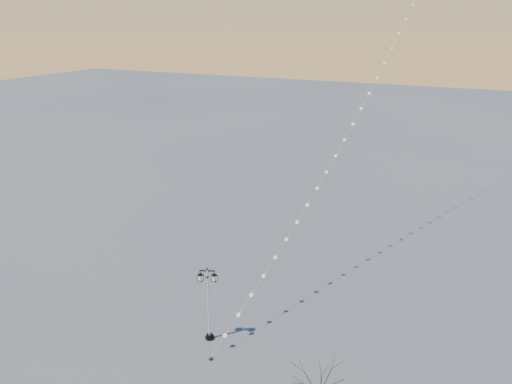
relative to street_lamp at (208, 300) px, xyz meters
The scene contains 3 objects.
ground 4.62m from the street_lamp, 43.70° to the right, with size 300.00×300.00×0.00m, color #535554.
street_lamp is the anchor object (origin of this frame).
kite_train 27.58m from the street_lamp, 74.84° to the left, with size 9.92×47.70×38.60m.
Camera 1 is at (12.45, -21.66, 21.26)m, focal length 33.39 mm.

